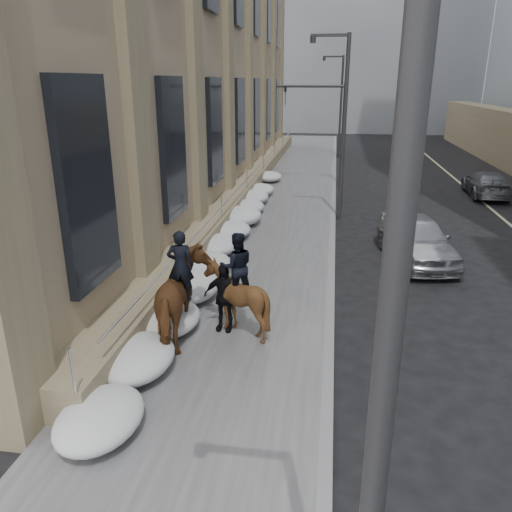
# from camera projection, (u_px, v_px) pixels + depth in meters

# --- Properties ---
(ground) EXTENTS (140.00, 140.00, 0.00)m
(ground) POSITION_uv_depth(u_px,v_px,m) (204.00, 382.00, 10.70)
(ground) COLOR black
(ground) RESTS_ON ground
(sidewalk) EXTENTS (5.00, 80.00, 0.12)m
(sidewalk) POSITION_uv_depth(u_px,v_px,m) (266.00, 240.00, 20.01)
(sidewalk) COLOR #48484A
(sidewalk) RESTS_ON ground
(curb) EXTENTS (0.24, 80.00, 0.12)m
(curb) POSITION_uv_depth(u_px,v_px,m) (332.00, 243.00, 19.63)
(curb) COLOR slate
(curb) RESTS_ON ground
(limestone_building) EXTENTS (6.10, 44.00, 18.00)m
(limestone_building) POSITION_uv_depth(u_px,v_px,m) (196.00, 26.00, 27.10)
(limestone_building) COLOR #9D8167
(limestone_building) RESTS_ON ground
(bg_building_mid) EXTENTS (30.00, 12.00, 28.00)m
(bg_building_mid) POSITION_uv_depth(u_px,v_px,m) (353.00, 13.00, 61.40)
(bg_building_mid) COLOR slate
(bg_building_mid) RESTS_ON ground
(bg_building_far) EXTENTS (24.00, 12.00, 20.00)m
(bg_building_far) POSITION_uv_depth(u_px,v_px,m) (282.00, 53.00, 75.35)
(bg_building_far) COLOR gray
(bg_building_far) RESTS_ON ground
(streetlight_near) EXTENTS (1.71, 0.24, 8.00)m
(streetlight_near) POSITION_uv_depth(u_px,v_px,m) (363.00, 334.00, 3.20)
(streetlight_near) COLOR #2D2D30
(streetlight_near) RESTS_ON ground
(streetlight_mid) EXTENTS (1.71, 0.24, 8.00)m
(streetlight_mid) POSITION_uv_depth(u_px,v_px,m) (341.00, 118.00, 21.84)
(streetlight_mid) COLOR #2D2D30
(streetlight_mid) RESTS_ON ground
(streetlight_far) EXTENTS (1.71, 0.24, 8.00)m
(streetlight_far) POSITION_uv_depth(u_px,v_px,m) (339.00, 100.00, 40.48)
(streetlight_far) COLOR #2D2D30
(streetlight_far) RESTS_ON ground
(traffic_signal) EXTENTS (4.10, 0.22, 6.00)m
(traffic_signal) POSITION_uv_depth(u_px,v_px,m) (328.00, 118.00, 29.58)
(traffic_signal) COLOR #2D2D30
(traffic_signal) RESTS_ON ground
(snow_bank) EXTENTS (1.70, 18.10, 0.76)m
(snow_bank) POSITION_uv_depth(u_px,v_px,m) (221.00, 243.00, 18.31)
(snow_bank) COLOR silver
(snow_bank) RESTS_ON sidewalk
(mounted_horse_left) EXTENTS (1.49, 2.69, 2.74)m
(mounted_horse_left) POSITION_uv_depth(u_px,v_px,m) (184.00, 298.00, 11.82)
(mounted_horse_left) COLOR #543219
(mounted_horse_left) RESTS_ON sidewalk
(mounted_horse_right) EXTENTS (1.90, 2.02, 2.57)m
(mounted_horse_right) POSITION_uv_depth(u_px,v_px,m) (236.00, 293.00, 12.31)
(mounted_horse_right) COLOR #3C2411
(mounted_horse_right) RESTS_ON sidewalk
(pedestrian) EXTENTS (1.08, 0.54, 1.77)m
(pedestrian) POSITION_uv_depth(u_px,v_px,m) (224.00, 297.00, 12.44)
(pedestrian) COLOR black
(pedestrian) RESTS_ON sidewalk
(car_silver) EXTENTS (2.74, 5.06, 1.64)m
(car_silver) POSITION_uv_depth(u_px,v_px,m) (417.00, 238.00, 17.69)
(car_silver) COLOR #ACAEB4
(car_silver) RESTS_ON ground
(car_grey) EXTENTS (2.20, 4.90, 1.39)m
(car_grey) POSITION_uv_depth(u_px,v_px,m) (486.00, 184.00, 27.65)
(car_grey) COLOR #5B5D63
(car_grey) RESTS_ON ground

